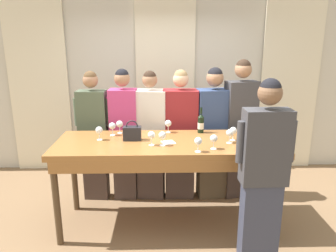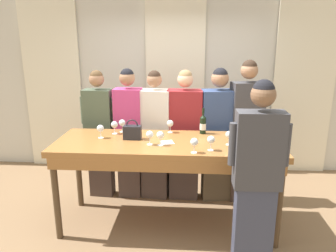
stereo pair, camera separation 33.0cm
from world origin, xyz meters
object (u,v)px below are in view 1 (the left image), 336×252
(wine_glass_center_left, at_px, (198,142))
(handbag, at_px, (132,133))
(wine_glass_back_mid, at_px, (230,133))
(tasting_bar, at_px, (168,150))
(guest_pink_top, at_px, (124,133))
(wine_glass_center_mid, at_px, (214,139))
(wine_glass_by_bottle, at_px, (112,126))
(wine_bottle, at_px, (201,123))
(wine_glass_front_left, at_px, (120,124))
(wine_glass_center_right, at_px, (233,131))
(wine_glass_front_mid, at_px, (168,124))
(wine_glass_front_right, at_px, (162,136))
(guest_olive_jacket, at_px, (94,135))
(guest_striped_shirt, at_px, (180,135))
(wine_glass_near_host, at_px, (99,131))
(guest_beige_cap, at_px, (240,127))
(wine_glass_back_left, at_px, (242,131))
(wine_glass_back_right, at_px, (151,135))
(host_pouring, at_px, (263,174))
(guest_navy_coat, at_px, (213,133))
(guest_cream_sweater, at_px, (151,136))

(wine_glass_center_left, bearing_deg, handbag, 149.65)
(wine_glass_back_mid, bearing_deg, tasting_bar, 175.11)
(wine_glass_back_mid, xyz_separation_m, guest_pink_top, (-1.22, 0.77, -0.22))
(wine_glass_center_mid, xyz_separation_m, wine_glass_by_bottle, (-1.10, 0.50, 0.00))
(wine_bottle, distance_m, wine_glass_front_left, 0.97)
(wine_glass_center_right, distance_m, wine_glass_by_bottle, 1.38)
(wine_glass_back_mid, bearing_deg, wine_glass_front_left, 161.87)
(wine_glass_center_right, bearing_deg, guest_pink_top, 152.15)
(wine_bottle, relative_size, wine_glass_front_mid, 2.00)
(wine_glass_center_right, bearing_deg, wine_glass_front_right, -168.82)
(wine_bottle, xyz_separation_m, wine_glass_front_mid, (-0.39, 0.01, -0.01))
(wine_glass_front_right, bearing_deg, wine_bottle, 45.23)
(wine_glass_front_left, height_order, wine_glass_center_left, same)
(wine_glass_center_mid, bearing_deg, tasting_bar, 151.94)
(wine_bottle, xyz_separation_m, wine_glass_front_right, (-0.46, -0.47, -0.00))
(wine_glass_front_left, distance_m, wine_glass_by_bottle, 0.11)
(wine_bottle, xyz_separation_m, wine_glass_center_mid, (0.06, -0.59, -0.00))
(guest_olive_jacket, relative_size, guest_striped_shirt, 0.99)
(wine_glass_front_left, bearing_deg, wine_glass_center_right, -13.67)
(wine_glass_front_left, distance_m, guest_olive_jacket, 0.58)
(wine_glass_front_left, distance_m, wine_glass_near_host, 0.32)
(wine_bottle, distance_m, guest_olive_jacket, 1.42)
(wine_bottle, distance_m, wine_glass_front_right, 0.66)
(wine_glass_center_left, relative_size, guest_beige_cap, 0.08)
(wine_glass_back_left, relative_size, guest_beige_cap, 0.08)
(wine_glass_front_left, xyz_separation_m, wine_glass_center_left, (0.86, -0.67, -0.00))
(wine_glass_back_right, bearing_deg, wine_glass_near_host, 161.32)
(guest_striped_shirt, bearing_deg, wine_glass_back_mid, -57.68)
(guest_olive_jacket, height_order, guest_pink_top, guest_pink_top)
(wine_bottle, bearing_deg, wine_glass_front_left, 179.93)
(wine_glass_front_right, xyz_separation_m, wine_glass_back_mid, (0.73, 0.07, 0.00))
(wine_glass_back_left, relative_size, host_pouring, 0.08)
(wine_bottle, relative_size, wine_glass_near_host, 2.00)
(wine_bottle, xyz_separation_m, guest_navy_coat, (0.21, 0.36, -0.23))
(wine_glass_front_mid, relative_size, guest_beige_cap, 0.08)
(tasting_bar, xyz_separation_m, wine_bottle, (0.40, 0.34, 0.21))
(wine_glass_by_bottle, bearing_deg, wine_glass_front_mid, 8.61)
(guest_olive_jacket, bearing_deg, wine_glass_back_mid, -25.32)
(wine_glass_front_left, distance_m, guest_beige_cap, 1.58)
(wine_glass_back_mid, distance_m, guest_striped_shirt, 0.94)
(wine_glass_near_host, xyz_separation_m, guest_beige_cap, (1.73, 0.62, -0.15))
(wine_glass_front_mid, xyz_separation_m, guest_pink_top, (-0.57, 0.35, -0.22))
(wine_glass_center_mid, distance_m, host_pouring, 0.63)
(guest_olive_jacket, bearing_deg, wine_glass_back_right, -46.49)
(wine_glass_by_bottle, xyz_separation_m, guest_cream_sweater, (0.43, 0.45, -0.26))
(wine_glass_front_mid, xyz_separation_m, guest_olive_jacket, (-0.97, 0.35, -0.24))
(wine_glass_back_right, xyz_separation_m, wine_glass_by_bottle, (-0.46, 0.37, 0.00))
(wine_glass_back_right, bearing_deg, handbag, 139.70)
(wine_glass_center_mid, xyz_separation_m, wine_glass_near_host, (-1.22, 0.33, -0.00))
(guest_pink_top, relative_size, host_pouring, 0.97)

